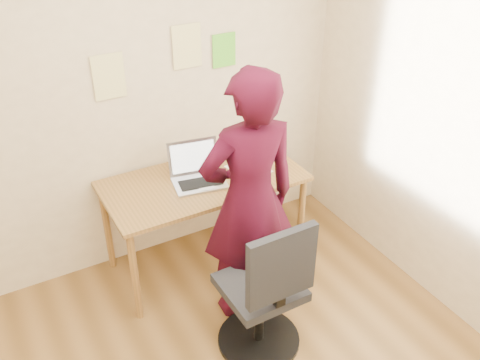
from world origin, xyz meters
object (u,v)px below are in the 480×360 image
phone (245,185)px  office_chair (266,298)px  laptop (197,174)px  desk (204,190)px  person (249,201)px

phone → office_chair: 0.84m
laptop → office_chair: office_chair is taller
phone → office_chair: bearing=-128.7°
desk → phone: (0.21, -0.21, 0.09)m
phone → person: (-0.16, -0.35, 0.12)m
person → phone: bearing=-109.3°
office_chair → phone: bearing=69.4°
desk → office_chair: office_chair is taller
person → office_chair: bearing=81.1°
desk → phone: 0.31m
phone → office_chair: size_ratio=0.15×
desk → phone: size_ratio=9.33×
laptop → office_chair: size_ratio=0.40×
laptop → phone: bearing=-30.4°
desk → laptop: laptop is taller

